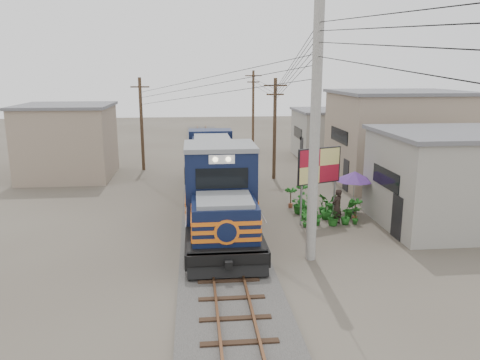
{
  "coord_description": "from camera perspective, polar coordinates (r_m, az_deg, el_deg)",
  "views": [
    {
      "loc": [
        -1.15,
        -17.95,
        7.49
      ],
      "look_at": [
        1.12,
        4.47,
        2.2
      ],
      "focal_mm": 35.0,
      "sensor_mm": 36.0,
      "label": 1
    }
  ],
  "objects": [
    {
      "name": "shophouse_back",
      "position": [
        42.1,
        11.1,
        5.62
      ],
      "size": [
        6.3,
        6.3,
        4.2
      ],
      "color": "gray",
      "rests_on": "ground"
    },
    {
      "name": "wooden_pole_far",
      "position": [
        46.47,
        1.61,
        8.81
      ],
      "size": [
        1.6,
        0.24,
        7.5
      ],
      "color": "#4C3826",
      "rests_on": "ground"
    },
    {
      "name": "power_lines",
      "position": [
        26.46,
        -3.7,
        13.34
      ],
      "size": [
        9.65,
        19.0,
        3.3
      ],
      "color": "black",
      "rests_on": "ground"
    },
    {
      "name": "ballast",
      "position": [
        28.94,
        -3.31,
        -1.65
      ],
      "size": [
        3.6,
        70.0,
        0.16
      ],
      "primitive_type": "cube",
      "color": "#595651",
      "rests_on": "ground"
    },
    {
      "name": "wooden_pole_left",
      "position": [
        36.36,
        -11.91,
        6.91
      ],
      "size": [
        1.6,
        0.24,
        7.0
      ],
      "color": "#4C3826",
      "rests_on": "ground"
    },
    {
      "name": "shophouse_front",
      "position": [
        25.0,
        24.76,
        0.14
      ],
      "size": [
        7.35,
        6.3,
        4.7
      ],
      "color": "gray",
      "rests_on": "ground"
    },
    {
      "name": "shophouse_left",
      "position": [
        35.42,
        -20.25,
        4.47
      ],
      "size": [
        6.3,
        6.3,
        5.2
      ],
      "color": "gray",
      "rests_on": "ground"
    },
    {
      "name": "billboard",
      "position": [
        23.39,
        9.64,
        1.5
      ],
      "size": [
        2.35,
        0.99,
        3.81
      ],
      "rotation": [
        0.0,
        0.0,
        0.36
      ],
      "color": "#99999E",
      "rests_on": "ground"
    },
    {
      "name": "vendor",
      "position": [
        23.74,
        11.74,
        -3.21
      ],
      "size": [
        0.78,
        0.72,
        1.78
      ],
      "primitive_type": "imported",
      "rotation": [
        0.0,
        0.0,
        3.75
      ],
      "color": "black",
      "rests_on": "ground"
    },
    {
      "name": "utility_pole_main",
      "position": [
        18.23,
        9.09,
        5.19
      ],
      "size": [
        0.4,
        0.4,
        10.0
      ],
      "color": "#9E9B93",
      "rests_on": "ground"
    },
    {
      "name": "market_umbrella",
      "position": [
        25.55,
        13.8,
        0.43
      ],
      "size": [
        2.19,
        2.19,
        2.28
      ],
      "rotation": [
        0.0,
        0.0,
        -0.06
      ],
      "color": "black",
      "rests_on": "ground"
    },
    {
      "name": "ground",
      "position": [
        19.48,
        -1.98,
        -9.41
      ],
      "size": [
        120.0,
        120.0,
        0.0
      ],
      "primitive_type": "plane",
      "color": "#473F35",
      "rests_on": "ground"
    },
    {
      "name": "locomotive",
      "position": [
        24.75,
        -2.96,
        -0.03
      ],
      "size": [
        3.14,
        17.09,
        4.23
      ],
      "color": "black",
      "rests_on": "ground"
    },
    {
      "name": "wooden_pole_mid",
      "position": [
        32.67,
        4.25,
        6.47
      ],
      "size": [
        1.6,
        0.24,
        7.0
      ],
      "color": "#4C3826",
      "rests_on": "ground"
    },
    {
      "name": "plant_nursery",
      "position": [
        24.66,
        9.7,
        -3.47
      ],
      "size": [
        3.21,
        3.23,
        1.1
      ],
      "color": "#1E611B",
      "rests_on": "ground"
    },
    {
      "name": "shophouse_mid",
      "position": [
        33.2,
        18.62,
        4.94
      ],
      "size": [
        8.4,
        7.35,
        6.2
      ],
      "color": "gray",
      "rests_on": "ground"
    },
    {
      "name": "track",
      "position": [
        28.89,
        -3.31,
        -1.3
      ],
      "size": [
        1.15,
        70.0,
        0.12
      ],
      "color": "#51331E",
      "rests_on": "ground"
    }
  ]
}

